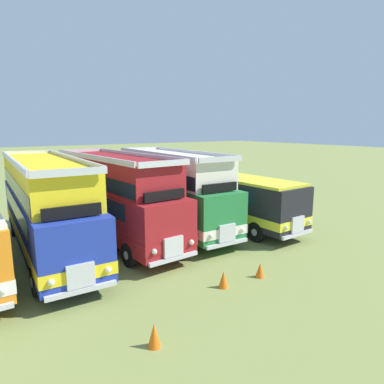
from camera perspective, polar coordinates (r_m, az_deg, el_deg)
The scene contains 8 objects.
ground_plane at distance 17.87m, azimuth -17.16°, elevation -8.72°, with size 200.00×200.00×0.00m, color olive.
bus_third_in_row at distance 17.01m, azimuth -23.21°, elevation -1.82°, with size 2.94×11.63×4.52m.
bus_fourth_in_row at distance 18.09m, azimuth -12.77°, elevation -0.51°, with size 3.11×10.71×4.52m.
bus_fifth_in_row at distance 19.50m, azimuth -3.33°, elevation 0.52°, with size 2.87×10.12×4.52m.
bus_sixth_in_row at distance 21.27m, azimuth 5.01°, elevation -0.28°, with size 2.93×11.43×2.99m.
cone_near_end at distance 14.00m, azimuth 11.29°, elevation -12.67°, with size 0.36×0.36×0.58m, color orange.
cone_mid_row at distance 12.97m, azimuth 5.26°, elevation -14.32°, with size 0.36×0.36×0.64m, color orange.
cone_far_end at distance 9.94m, azimuth -6.34°, elevation -22.66°, with size 0.36×0.36×0.68m, color orange.
Camera 1 is at (-4.72, -16.23, 5.80)m, focal length 31.94 mm.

